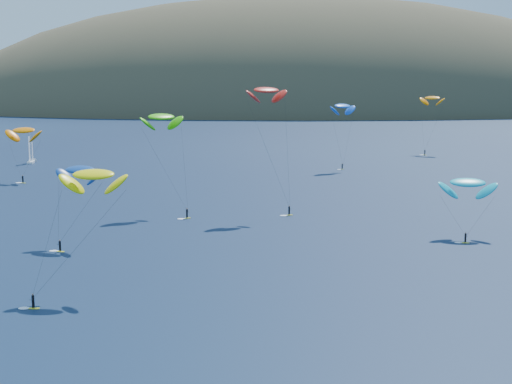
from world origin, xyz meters
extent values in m
ellipsoid|color=#3D3526|center=(20.00, 560.00, -12.60)|extent=(600.00, 300.00, 210.00)
ellipsoid|color=#3D3526|center=(-140.00, 590.00, -7.20)|extent=(340.00, 240.00, 120.00)
ellipsoid|color=#3D3526|center=(180.00, 540.00, -9.36)|extent=(320.00, 220.00, 156.00)
cube|color=silver|center=(-87.89, 192.70, 0.33)|extent=(3.00, 7.21, 0.84)
cylinder|color=silver|center=(-87.89, 193.16, 5.23)|extent=(0.13, 0.13, 9.80)
cube|color=yellow|center=(-76.22, 148.76, 0.04)|extent=(1.69, 0.93, 0.09)
cylinder|color=black|center=(-76.22, 148.76, 1.07)|extent=(0.38, 0.38, 1.74)
sphere|color=#8C6047|center=(-76.22, 148.76, 2.08)|extent=(0.29, 0.29, 0.29)
ellipsoid|color=#FF7900|center=(-77.36, 154.99, 13.91)|extent=(11.74, 7.97, 5.99)
cube|color=yellow|center=(-40.66, 43.87, 0.04)|extent=(1.49, 0.49, 0.08)
cylinder|color=black|center=(-40.66, 43.87, 0.96)|extent=(0.35, 0.35, 1.57)
sphere|color=#8C6047|center=(-40.66, 43.87, 1.88)|extent=(0.26, 0.26, 0.26)
ellipsoid|color=#FFEF06|center=(-34.70, 53.63, 15.80)|extent=(9.03, 4.49, 4.94)
cube|color=yellow|center=(-26.84, 100.90, 0.04)|extent=(1.58, 1.25, 0.09)
cylinder|color=black|center=(-26.84, 100.90, 1.04)|extent=(0.37, 0.37, 1.70)
sphere|color=#8C6047|center=(-26.84, 100.90, 2.03)|extent=(0.28, 0.28, 0.28)
ellipsoid|color=#3FD008|center=(-32.83, 109.68, 20.33)|extent=(10.19, 8.75, 5.21)
cube|color=yellow|center=(13.94, 177.31, 0.04)|extent=(1.39, 1.18, 0.08)
cylinder|color=black|center=(13.94, 177.31, 0.93)|extent=(0.33, 0.33, 1.52)
sphere|color=#8C6047|center=(13.94, 177.31, 1.82)|extent=(0.26, 0.26, 0.26)
ellipsoid|color=blue|center=(13.93, 179.36, 19.57)|extent=(10.11, 9.06, 5.22)
cube|color=yellow|center=(24.19, 79.53, 0.04)|extent=(1.46, 0.59, 0.08)
cylinder|color=black|center=(24.19, 79.53, 0.93)|extent=(0.33, 0.33, 1.52)
sphere|color=#8C6047|center=(24.19, 79.53, 1.82)|extent=(0.26, 0.26, 0.26)
ellipsoid|color=#09B2C7|center=(26.12, 86.26, 9.74)|extent=(10.40, 5.81, 5.52)
cube|color=yellow|center=(-5.70, 104.32, 0.04)|extent=(1.60, 1.08, 0.09)
cylinder|color=black|center=(-5.70, 104.32, 1.02)|extent=(0.37, 0.37, 1.67)
sphere|color=#8C6047|center=(-5.70, 104.32, 1.99)|extent=(0.28, 0.28, 0.28)
ellipsoid|color=red|center=(-10.50, 108.53, 26.00)|extent=(9.73, 7.50, 4.92)
cube|color=yellow|center=(-45.30, 73.10, 0.04)|extent=(1.58, 0.90, 0.08)
cylinder|color=black|center=(-45.30, 73.10, 0.99)|extent=(0.36, 0.36, 1.62)
sphere|color=#8C6047|center=(-45.30, 73.10, 1.93)|extent=(0.27, 0.27, 0.27)
ellipsoid|color=navy|center=(-43.21, 79.96, 12.95)|extent=(9.45, 6.54, 4.81)
cube|color=yellow|center=(48.82, 216.89, 0.04)|extent=(1.46, 1.27, 0.08)
cylinder|color=black|center=(48.82, 216.89, 0.99)|extent=(0.35, 0.35, 1.61)
sphere|color=#8C6047|center=(48.82, 216.89, 1.93)|extent=(0.27, 0.27, 0.27)
ellipsoid|color=orange|center=(52.82, 225.48, 20.54)|extent=(9.91, 9.02, 5.14)
camera|label=1|loc=(-12.23, -42.44, 29.32)|focal=50.00mm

